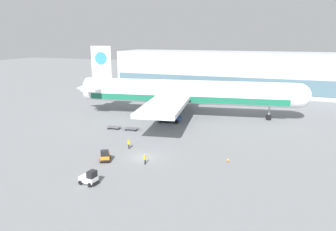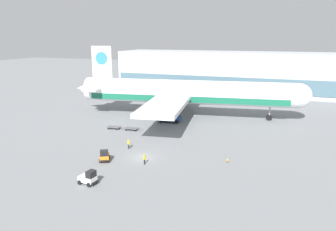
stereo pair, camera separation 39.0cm
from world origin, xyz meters
TOP-DOWN VIEW (x-y plane):
  - ground_plane at (0.00, 0.00)m, footprint 400.00×400.00m
  - terminal_building at (7.62, 70.61)m, footprint 90.00×18.20m
  - airplane_main at (-2.23, 29.72)m, footprint 57.87×48.65m
  - scissor_lift_loader at (-3.58, 23.30)m, footprint 5.57×4.00m
  - baggage_tug_foreground at (-5.06, -3.51)m, footprint 2.49×2.81m
  - baggage_tug_mid at (-2.78, -11.52)m, footprint 2.62×1.94m
  - baggage_dolly_lead at (-12.85, 13.49)m, footprint 3.76×1.79m
  - baggage_dolly_second at (-8.85, 13.83)m, footprint 3.76×1.79m
  - ground_crew_near at (-4.14, 3.13)m, footprint 0.47×0.40m
  - ground_crew_far at (1.47, -2.55)m, footprint 0.22×0.57m
  - traffic_cone_near at (13.47, 2.77)m, footprint 0.40×0.40m

SIDE VIEW (x-z plane):
  - ground_plane at x=0.00m, z-range 0.00..0.00m
  - traffic_cone_near at x=13.47m, z-range -0.01..0.72m
  - baggage_dolly_lead at x=-12.85m, z-range 0.15..0.63m
  - baggage_dolly_second at x=-8.85m, z-range 0.15..0.63m
  - baggage_tug_foreground at x=-5.06m, z-range -0.12..1.88m
  - baggage_tug_mid at x=-2.78m, z-range -0.12..1.88m
  - ground_crew_far at x=1.47m, z-range 0.14..1.80m
  - ground_crew_near at x=-4.14m, z-range 0.15..1.86m
  - scissor_lift_loader at x=-3.58m, z-range -0.66..4.82m
  - airplane_main at x=-2.23m, z-range -2.66..14.34m
  - terminal_building at x=7.62m, z-range -0.01..13.99m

